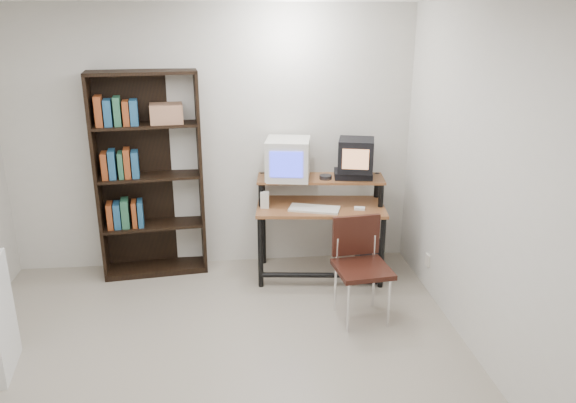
{
  "coord_description": "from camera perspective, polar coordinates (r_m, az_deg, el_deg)",
  "views": [
    {
      "loc": [
        0.18,
        -3.49,
        2.53
      ],
      "look_at": [
        0.66,
        1.1,
        0.95
      ],
      "focal_mm": 35.0,
      "sensor_mm": 36.0,
      "label": 1
    }
  ],
  "objects": [
    {
      "name": "school_chair",
      "position": [
        4.81,
        7.33,
        -5.69
      ],
      "size": [
        0.48,
        0.48,
        0.88
      ],
      "rotation": [
        0.0,
        0.0,
        0.11
      ],
      "color": "black",
      "rests_on": "floor"
    },
    {
      "name": "pc_tower",
      "position": [
        5.68,
        8.09,
        -5.4
      ],
      "size": [
        0.26,
        0.47,
        0.42
      ],
      "primitive_type": "cube",
      "rotation": [
        0.0,
        0.0,
        -0.13
      ],
      "color": "black",
      "rests_on": "floor"
    },
    {
      "name": "keyboard",
      "position": [
        5.31,
        2.69,
        -0.82
      ],
      "size": [
        0.51,
        0.35,
        0.03
      ],
      "primitive_type": "cube",
      "rotation": [
        0.0,
        0.0,
        -0.32
      ],
      "color": "beige",
      "rests_on": "computer_desk"
    },
    {
      "name": "mousepad",
      "position": [
        5.35,
        7.19,
        -0.96
      ],
      "size": [
        0.24,
        0.2,
        0.01
      ],
      "primitive_type": "cube",
      "rotation": [
        0.0,
        0.0,
        0.1
      ],
      "color": "black",
      "rests_on": "computer_desk"
    },
    {
      "name": "desk_speaker",
      "position": [
        5.35,
        -2.38,
        0.1
      ],
      "size": [
        0.09,
        0.08,
        0.17
      ],
      "primitive_type": "cube",
      "rotation": [
        0.0,
        0.0,
        -0.11
      ],
      "color": "beige",
      "rests_on": "computer_desk"
    },
    {
      "name": "back_wall",
      "position": [
        5.63,
        -7.76,
        6.12
      ],
      "size": [
        4.0,
        0.01,
        2.6
      ],
      "primitive_type": "cube",
      "color": "beige",
      "rests_on": "floor"
    },
    {
      "name": "bookshelf",
      "position": [
        5.61,
        -13.95,
        2.74
      ],
      "size": [
        1.03,
        0.44,
        2.01
      ],
      "rotation": [
        0.0,
        0.0,
        0.11
      ],
      "color": "black",
      "rests_on": "floor"
    },
    {
      "name": "mouse",
      "position": [
        5.35,
        7.28,
        -0.75
      ],
      "size": [
        0.11,
        0.08,
        0.03
      ],
      "primitive_type": "cube",
      "rotation": [
        0.0,
        0.0,
        -0.26
      ],
      "color": "white",
      "rests_on": "mousepad"
    },
    {
      "name": "right_wall",
      "position": [
        4.12,
        20.52,
        0.34
      ],
      "size": [
        0.01,
        4.0,
        2.6
      ],
      "primitive_type": "cube",
      "color": "beige",
      "rests_on": "floor"
    },
    {
      "name": "cd_spindle",
      "position": [
        5.42,
        3.83,
        2.42
      ],
      "size": [
        0.13,
        0.13,
        0.05
      ],
      "primitive_type": "cylinder",
      "rotation": [
        0.0,
        0.0,
        -0.13
      ],
      "color": "#26262B",
      "rests_on": "computer_desk"
    },
    {
      "name": "floor",
      "position": [
        4.31,
        -7.59,
        -17.25
      ],
      "size": [
        4.0,
        4.0,
        0.01
      ],
      "primitive_type": "cube",
      "color": "#A09685",
      "rests_on": "ground"
    },
    {
      "name": "vcr",
      "position": [
        5.49,
        6.61,
        2.73
      ],
      "size": [
        0.39,
        0.31,
        0.08
      ],
      "primitive_type": "cube",
      "rotation": [
        0.0,
        0.0,
        -0.15
      ],
      "color": "black",
      "rests_on": "computer_desk"
    },
    {
      "name": "wall_outlet",
      "position": [
        5.45,
        13.99,
        -5.81
      ],
      "size": [
        0.02,
        0.08,
        0.12
      ],
      "primitive_type": "cube",
      "color": "beige",
      "rests_on": "right_wall"
    },
    {
      "name": "computer_desk",
      "position": [
        5.47,
        3.31,
        -0.76
      ],
      "size": [
        1.29,
        0.75,
        0.98
      ],
      "rotation": [
        0.0,
        0.0,
        -0.11
      ],
      "color": "brown",
      "rests_on": "floor"
    },
    {
      "name": "crt_tv",
      "position": [
        5.44,
        6.93,
        4.7
      ],
      "size": [
        0.4,
        0.4,
        0.31
      ],
      "rotation": [
        0.0,
        0.0,
        -0.25
      ],
      "color": "black",
      "rests_on": "vcr"
    },
    {
      "name": "crt_monitor",
      "position": [
        5.42,
        -0.01,
        4.34
      ],
      "size": [
        0.48,
        0.48,
        0.39
      ],
      "rotation": [
        0.0,
        0.0,
        -0.18
      ],
      "color": "beige",
      "rests_on": "computer_desk"
    }
  ]
}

